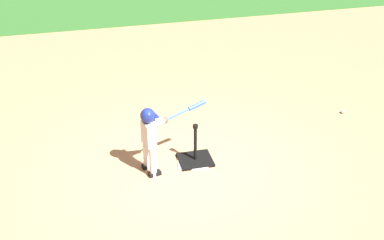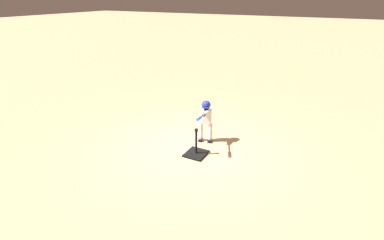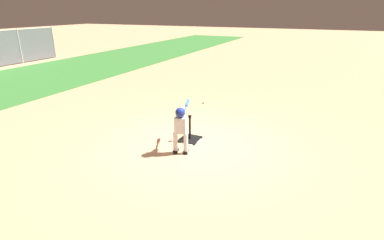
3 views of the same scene
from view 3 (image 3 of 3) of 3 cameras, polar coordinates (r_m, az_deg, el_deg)
ground_plane at (r=6.98m, az=0.50°, el=-4.64°), size 90.00×90.00×0.00m
home_plate at (r=7.15m, az=-0.49°, el=-3.91°), size 0.50×0.50×0.02m
batting_tee at (r=7.17m, az=-0.41°, el=-3.31°), size 0.50×0.45×0.63m
batter_child at (r=6.36m, az=-2.14°, el=-0.84°), size 1.00×0.43×1.04m
baseball at (r=9.97m, az=2.29°, el=3.39°), size 0.07×0.07×0.07m
bleachers_right_center at (r=22.23m, az=-32.60°, el=10.81°), size 3.49×1.87×0.92m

